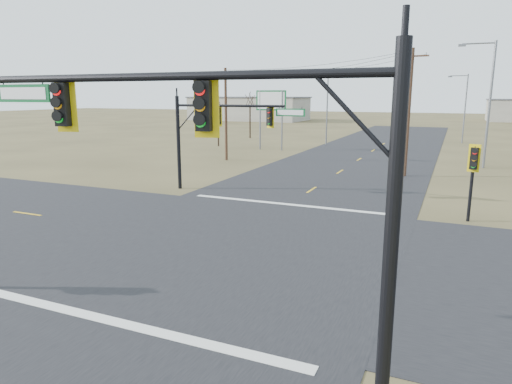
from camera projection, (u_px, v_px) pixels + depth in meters
ground at (230, 243)px, 19.42m from camera, size 320.00×320.00×0.00m
road_ew at (230, 243)px, 19.41m from camera, size 160.00×14.00×0.02m
road_ns at (230, 243)px, 19.41m from camera, size 14.00×160.00×0.02m
stop_bar_near at (108, 320)px, 12.69m from camera, size 12.00×0.40×0.01m
stop_bar_far at (289, 204)px, 26.13m from camera, size 12.00×0.40×0.01m
mast_arm_near at (217, 141)px, 9.69m from camera, size 10.37×0.52×7.16m
mast_arm_far at (222, 123)px, 28.58m from camera, size 8.82×0.58×6.12m
pedestal_signal_ne at (473, 165)px, 22.04m from camera, size 0.65×0.55×3.88m
utility_pole_near at (409, 111)px, 34.36m from camera, size 2.34×0.32×9.58m
utility_pole_far at (226, 113)px, 43.29m from camera, size 1.99×0.96×8.66m
highway_sign at (271, 109)px, 51.56m from camera, size 3.58×0.18×6.70m
streetlight_a at (487, 98)px, 38.28m from camera, size 2.95×0.32×10.57m
streetlight_b at (464, 105)px, 58.74m from camera, size 2.46×0.33×8.81m
streetlight_c at (329, 105)px, 56.70m from camera, size 2.44×0.29×8.76m
bare_tree_a at (218, 108)px, 55.32m from camera, size 3.08×3.08×5.85m
bare_tree_b at (250, 99)px, 66.01m from camera, size 3.06×3.06×7.01m
warehouse_left at (249, 109)px, 115.18m from camera, size 28.00×14.00×5.50m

